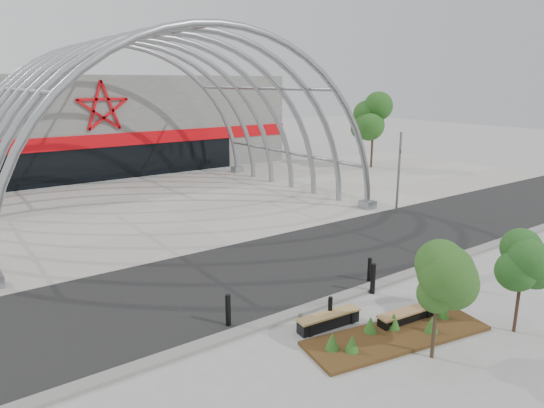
{
  "coord_description": "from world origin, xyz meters",
  "views": [
    {
      "loc": [
        -11.28,
        -11.72,
        7.5
      ],
      "look_at": [
        0.0,
        4.0,
        2.6
      ],
      "focal_mm": 32.0,
      "sensor_mm": 36.0,
      "label": 1
    }
  ],
  "objects_px": {
    "bench_0": "(329,321)",
    "bench_1": "(406,317)",
    "street_tree_0": "(439,275)",
    "street_tree_1": "(523,266)",
    "signal_pole": "(399,171)",
    "bollard_2": "(373,279)"
  },
  "relations": [
    {
      "from": "bench_0",
      "to": "bench_1",
      "type": "bearing_deg",
      "value": -30.61
    },
    {
      "from": "street_tree_0",
      "to": "bench_1",
      "type": "relative_size",
      "value": 1.59
    },
    {
      "from": "street_tree_0",
      "to": "street_tree_1",
      "type": "relative_size",
      "value": 1.14
    },
    {
      "from": "bench_1",
      "to": "signal_pole",
      "type": "bearing_deg",
      "value": 41.63
    },
    {
      "from": "signal_pole",
      "to": "bollard_2",
      "type": "height_order",
      "value": "signal_pole"
    },
    {
      "from": "signal_pole",
      "to": "street_tree_0",
      "type": "xyz_separation_m",
      "value": [
        -11.28,
        -10.86,
        -0.0
      ]
    },
    {
      "from": "street_tree_0",
      "to": "signal_pole",
      "type": "bearing_deg",
      "value": 43.92
    },
    {
      "from": "signal_pole",
      "to": "street_tree_1",
      "type": "distance_m",
      "value": 13.95
    },
    {
      "from": "street_tree_0",
      "to": "bollard_2",
      "type": "height_order",
      "value": "street_tree_0"
    },
    {
      "from": "signal_pole",
      "to": "street_tree_1",
      "type": "height_order",
      "value": "signal_pole"
    },
    {
      "from": "bollard_2",
      "to": "bench_1",
      "type": "bearing_deg",
      "value": -110.65
    },
    {
      "from": "street_tree_0",
      "to": "bollard_2",
      "type": "xyz_separation_m",
      "value": [
        1.8,
        3.91,
        -1.91
      ]
    },
    {
      "from": "street_tree_1",
      "to": "signal_pole",
      "type": "bearing_deg",
      "value": 55.06
    },
    {
      "from": "street_tree_0",
      "to": "bench_1",
      "type": "bearing_deg",
      "value": 60.34
    },
    {
      "from": "street_tree_0",
      "to": "bench_1",
      "type": "distance_m",
      "value": 2.99
    },
    {
      "from": "bench_0",
      "to": "bollard_2",
      "type": "relative_size",
      "value": 1.96
    },
    {
      "from": "bench_1",
      "to": "street_tree_0",
      "type": "bearing_deg",
      "value": -119.66
    },
    {
      "from": "signal_pole",
      "to": "street_tree_0",
      "type": "distance_m",
      "value": 15.65
    },
    {
      "from": "signal_pole",
      "to": "street_tree_1",
      "type": "bearing_deg",
      "value": -124.94
    },
    {
      "from": "street_tree_0",
      "to": "bench_1",
      "type": "xyz_separation_m",
      "value": [
        0.97,
        1.7,
        -2.26
      ]
    },
    {
      "from": "street_tree_1",
      "to": "bench_0",
      "type": "xyz_separation_m",
      "value": [
        -4.48,
        3.55,
        -1.95
      ]
    },
    {
      "from": "signal_pole",
      "to": "bollard_2",
      "type": "distance_m",
      "value": 11.9
    }
  ]
}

